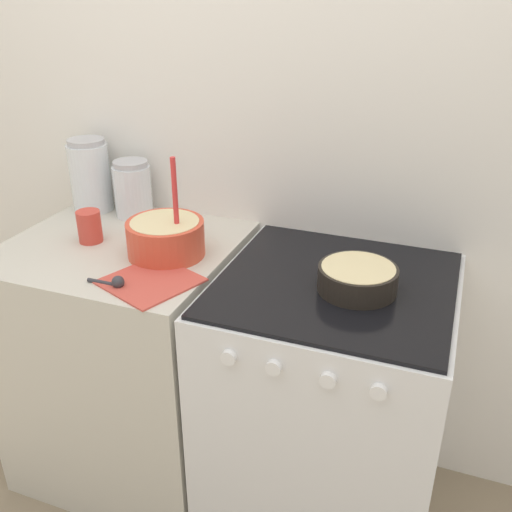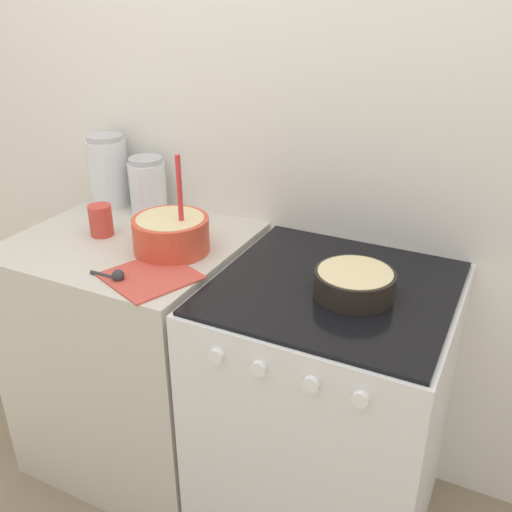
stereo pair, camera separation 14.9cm
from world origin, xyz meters
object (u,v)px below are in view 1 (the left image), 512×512
at_px(storage_jar_middle, 133,193).
at_px(tin_can, 90,226).
at_px(mixing_bowl, 166,236).
at_px(stove, 327,406).
at_px(baking_pan, 358,278).
at_px(storage_jar_left, 91,180).

height_order(storage_jar_middle, tin_can, storage_jar_middle).
relative_size(mixing_bowl, storage_jar_middle, 1.56).
relative_size(stove, storage_jar_middle, 4.45).
distance_m(stove, storage_jar_middle, 1.00).
relative_size(stove, baking_pan, 4.12).
height_order(mixing_bowl, storage_jar_middle, mixing_bowl).
xyz_separation_m(mixing_bowl, baking_pan, (0.61, -0.02, -0.03)).
height_order(stove, mixing_bowl, mixing_bowl).
distance_m(baking_pan, storage_jar_left, 1.09).
bearing_deg(stove, storage_jar_left, 166.20).
bearing_deg(mixing_bowl, stove, 1.33).
xyz_separation_m(mixing_bowl, storage_jar_middle, (-0.27, 0.26, 0.02)).
bearing_deg(tin_can, baking_pan, -1.16).
bearing_deg(storage_jar_middle, baking_pan, -17.22).
height_order(stove, tin_can, tin_can).
height_order(mixing_bowl, baking_pan, mixing_bowl).
xyz_separation_m(stove, storage_jar_left, (-0.99, 0.24, 0.57)).
bearing_deg(storage_jar_middle, storage_jar_left, 180.00).
relative_size(storage_jar_middle, tin_can, 1.93).
distance_m(stove, mixing_bowl, 0.75).
bearing_deg(storage_jar_left, stove, -13.80).
xyz_separation_m(stove, tin_can, (-0.82, -0.01, 0.51)).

